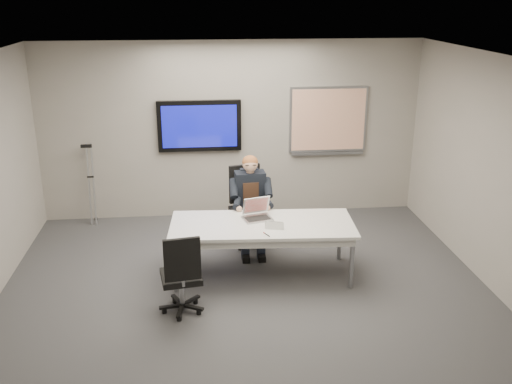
{
  "coord_description": "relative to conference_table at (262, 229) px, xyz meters",
  "views": [
    {
      "loc": [
        -0.54,
        -5.81,
        3.48
      ],
      "look_at": [
        0.16,
        0.8,
        1.13
      ],
      "focal_mm": 40.0,
      "sensor_mm": 36.0,
      "label": 1
    }
  ],
  "objects": [
    {
      "name": "crutch",
      "position": [
        -2.45,
        2.03,
        0.04
      ],
      "size": [
        0.22,
        0.49,
        1.37
      ],
      "primitive_type": null,
      "rotation": [
        -0.15,
        0.0,
        -0.08
      ],
      "color": "#B3B5BB",
      "rests_on": "ground"
    },
    {
      "name": "office_chair_near",
      "position": [
        -1.01,
        -0.85,
        -0.32
      ],
      "size": [
        0.54,
        0.54,
        1.0
      ],
      "rotation": [
        0.0,
        0.0,
        3.29
      ],
      "color": "black",
      "rests_on": "ground"
    },
    {
      "name": "wall_right",
      "position": [
        2.76,
        -0.79,
        0.77
      ],
      "size": [
        0.02,
        6.0,
        2.8
      ],
      "primitive_type": "cube",
      "color": "#A39C93",
      "rests_on": "ground"
    },
    {
      "name": "tv_display",
      "position": [
        -0.74,
        2.15,
        0.87
      ],
      "size": [
        1.3,
        0.09,
        0.8
      ],
      "color": "black",
      "rests_on": "wall_back"
    },
    {
      "name": "ceiling",
      "position": [
        -0.24,
        -0.79,
        2.17
      ],
      "size": [
        6.0,
        6.0,
        0.02
      ],
      "primitive_type": "cube",
      "color": "silver",
      "rests_on": "wall_back"
    },
    {
      "name": "wall_front",
      "position": [
        -0.24,
        -3.79,
        0.77
      ],
      "size": [
        6.0,
        0.02,
        2.8
      ],
      "primitive_type": "cube",
      "color": "#A39C93",
      "rests_on": "ground"
    },
    {
      "name": "whiteboard",
      "position": [
        1.31,
        2.18,
        0.9
      ],
      "size": [
        1.25,
        0.08,
        1.1
      ],
      "color": "#93959B",
      "rests_on": "wall_back"
    },
    {
      "name": "office_chair_far",
      "position": [
        -0.08,
        1.0,
        -0.28
      ],
      "size": [
        0.65,
        0.65,
        1.14
      ],
      "rotation": [
        0.0,
        0.0,
        0.24
      ],
      "color": "black",
      "rests_on": "ground"
    },
    {
      "name": "name_tent",
      "position": [
        0.13,
        -0.17,
        0.13
      ],
      "size": [
        0.24,
        0.12,
        0.09
      ],
      "primitive_type": null,
      "rotation": [
        0.0,
        0.0,
        -0.28
      ],
      "color": "white",
      "rests_on": "conference_table"
    },
    {
      "name": "laptop",
      "position": [
        -0.05,
        0.21,
        0.15
      ],
      "size": [
        0.41,
        0.42,
        0.25
      ],
      "rotation": [
        0.0,
        0.0,
        0.26
      ],
      "color": "#B1B1B4",
      "rests_on": "conference_table"
    },
    {
      "name": "floor",
      "position": [
        -0.24,
        -0.79,
        -0.63
      ],
      "size": [
        6.0,
        6.0,
        0.02
      ],
      "primitive_type": "cube",
      "color": "#37373A",
      "rests_on": "ground"
    },
    {
      "name": "seated_person",
      "position": [
        -0.07,
        0.74,
        -0.09
      ],
      "size": [
        0.43,
        0.74,
        1.35
      ],
      "rotation": [
        0.0,
        0.0,
        0.07
      ],
      "color": "#1F2634",
      "rests_on": "office_chair_far"
    },
    {
      "name": "conference_table",
      "position": [
        0.0,
        0.0,
        0.0
      ],
      "size": [
        2.37,
        1.11,
        0.71
      ],
      "rotation": [
        0.0,
        0.0,
        -0.06
      ],
      "color": "silver",
      "rests_on": "ground"
    },
    {
      "name": "pen",
      "position": [
        0.01,
        -0.36,
        0.09
      ],
      "size": [
        0.07,
        0.13,
        0.01
      ],
      "primitive_type": "cylinder",
      "rotation": [
        0.0,
        1.57,
        2.0
      ],
      "color": "black",
      "rests_on": "conference_table"
    },
    {
      "name": "wall_back",
      "position": [
        -0.24,
        2.21,
        0.77
      ],
      "size": [
        6.0,
        0.02,
        2.8
      ],
      "primitive_type": "cube",
      "color": "#A39C93",
      "rests_on": "ground"
    }
  ]
}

